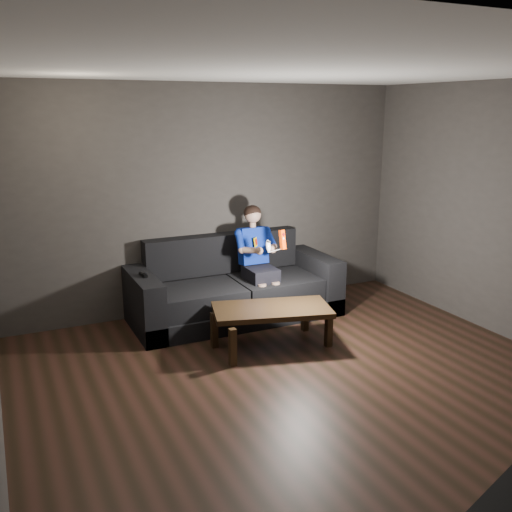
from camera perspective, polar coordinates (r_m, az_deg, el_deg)
floor at (r=5.15m, az=6.03°, el=-13.39°), size 5.00×5.00×0.00m
back_wall at (r=6.88m, az=-4.53°, el=5.70°), size 5.00×0.04×2.70m
ceiling at (r=4.56m, az=6.98°, el=18.16°), size 5.00×5.00×0.02m
sofa at (r=6.74m, az=-2.26°, el=-3.59°), size 2.42×1.04×0.93m
child at (r=6.66m, az=0.10°, el=0.46°), size 0.49×0.60×1.19m
wii_remote_red at (r=6.25m, az=2.67°, el=1.65°), size 0.07×0.09×0.22m
nunchuk_white at (r=6.19m, az=1.23°, el=1.02°), size 0.06×0.09×0.14m
wii_remote_black at (r=6.23m, az=-11.21°, el=-1.86°), size 0.06×0.17×0.03m
coffee_table at (r=5.87m, az=1.58°, el=-5.69°), size 1.30×0.89×0.43m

